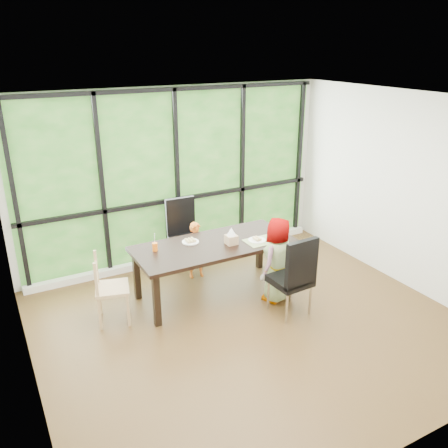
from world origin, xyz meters
The scene contains 23 objects.
ground centered at (0.00, 0.00, 0.00)m, with size 5.00×5.00×0.00m, color black.
back_wall centered at (0.00, 2.25, 1.35)m, with size 5.00×5.00×0.00m, color silver.
foliage_backdrop centered at (0.00, 2.23, 1.35)m, with size 4.80×0.02×2.65m, color #215219.
window_mullions centered at (0.00, 2.19, 1.35)m, with size 4.80×0.06×2.65m, color black, non-canonical shape.
window_sill centered at (0.00, 2.15, 0.05)m, with size 4.80×0.12×0.10m, color silver.
dining_table centered at (-0.04, 0.91, 0.38)m, with size 2.16×0.95×0.75m, color black.
chair_window_leather centered at (-0.06, 1.82, 0.54)m, with size 0.46×0.46×1.08m, color black.
chair_interior_leather centered at (0.58, 0.01, 0.54)m, with size 0.46×0.46×1.08m, color black.
chair_end_beech centered at (-1.45, 0.91, 0.45)m, with size 0.42×0.40×0.90m, color tan.
child_toddler centered at (-0.04, 1.48, 0.43)m, with size 0.31×0.21×0.86m, color #D1641D.
child_older centered at (0.60, 0.38, 0.58)m, with size 0.57×0.37×1.17m, color slate.
placemat centered at (0.56, 0.68, 0.75)m, with size 0.43×0.31×0.01m, color tan.
plate_far centered at (-0.30, 1.10, 0.76)m, with size 0.23×0.23×0.01m, color white.
plate_near centered at (0.52, 0.72, 0.76)m, with size 0.24×0.24×0.02m, color white.
orange_cup centered at (-0.81, 1.07, 0.80)m, with size 0.07×0.07×0.11m, color orange.
green_cup centered at (0.83, 0.62, 0.81)m, with size 0.08×0.08×0.12m, color #4CD42F.
white_mug centered at (0.93, 0.96, 0.80)m, with size 0.09×0.09×0.09m, color white.
tissue_box centered at (0.16, 0.79, 0.81)m, with size 0.15×0.15×0.12m, color tan.
crepe_rolls_far centered at (-0.30, 1.10, 0.78)m, with size 0.15×0.12×0.04m, color tan, non-canonical shape.
crepe_rolls_near centered at (0.52, 0.72, 0.78)m, with size 0.10×0.12×0.04m, color tan, non-canonical shape.
straw_white centered at (-0.81, 1.07, 0.90)m, with size 0.01×0.01×0.20m, color white.
straw_pink centered at (0.83, 0.62, 0.91)m, with size 0.01×0.01×0.20m, color pink.
tissue centered at (0.16, 0.79, 0.93)m, with size 0.12×0.12×0.11m, color white.
Camera 1 is at (-2.65, -4.20, 3.28)m, focal length 37.44 mm.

